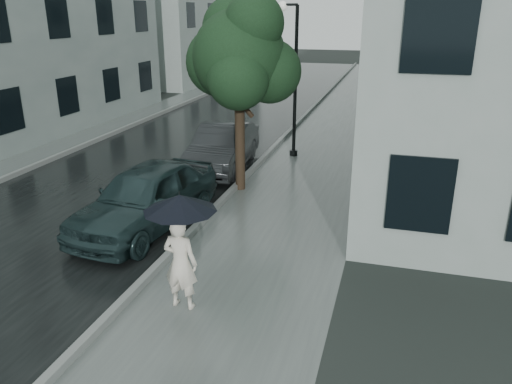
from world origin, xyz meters
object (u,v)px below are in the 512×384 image
(car_near, at_px, (146,197))
(car_far, at_px, (223,147))
(pedestrian, at_px, (181,263))
(lamp_post, at_px, (292,71))
(street_tree, at_px, (240,55))

(car_near, bearing_deg, car_far, 95.60)
(pedestrian, xyz_separation_m, lamp_post, (-0.28, 10.05, 2.12))
(car_far, bearing_deg, lamp_post, 47.03)
(pedestrian, relative_size, lamp_post, 0.32)
(pedestrian, distance_m, car_near, 3.65)
(street_tree, distance_m, lamp_post, 3.96)
(lamp_post, xyz_separation_m, car_near, (-1.91, -7.14, -2.19))
(street_tree, height_order, lamp_post, street_tree)
(pedestrian, relative_size, street_tree, 0.31)
(pedestrian, xyz_separation_m, car_near, (-2.19, 2.91, -0.08))
(lamp_post, bearing_deg, pedestrian, -71.00)
(pedestrian, distance_m, lamp_post, 10.27)
(lamp_post, xyz_separation_m, car_far, (-1.76, -2.18, -2.24))
(car_near, xyz_separation_m, car_far, (0.15, 4.95, -0.04))
(street_tree, bearing_deg, car_near, -111.58)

